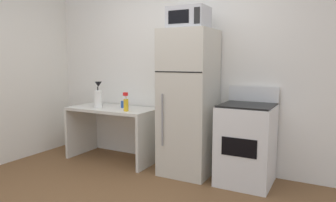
% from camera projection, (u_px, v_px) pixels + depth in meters
% --- Properties ---
extents(wall_back_white, '(5.00, 0.10, 2.60)m').
position_uv_depth(wall_back_white, '(186.00, 69.00, 4.19)').
color(wall_back_white, white).
rests_on(wall_back_white, ground).
extents(desk, '(1.26, 0.63, 0.75)m').
position_uv_depth(desk, '(113.00, 123.00, 4.40)').
color(desk, silver).
rests_on(desk, ground).
extents(desk_lamp, '(0.14, 0.12, 0.35)m').
position_uv_depth(desk_lamp, '(98.00, 89.00, 4.56)').
color(desk_lamp, black).
rests_on(desk_lamp, desk).
extents(paper_towel_roll, '(0.11, 0.11, 0.24)m').
position_uv_depth(paper_towel_roll, '(98.00, 99.00, 4.34)').
color(paper_towel_roll, white).
rests_on(paper_towel_roll, desk).
extents(coffee_mug, '(0.08, 0.08, 0.09)m').
position_uv_depth(coffee_mug, '(124.00, 104.00, 4.36)').
color(coffee_mug, '#264C99').
rests_on(coffee_mug, desk).
extents(spray_bottle, '(0.06, 0.06, 0.25)m').
position_uv_depth(spray_bottle, '(126.00, 104.00, 4.04)').
color(spray_bottle, yellow).
rests_on(spray_bottle, desk).
extents(refrigerator, '(0.61, 0.63, 1.78)m').
position_uv_depth(refrigerator, '(189.00, 103.00, 3.81)').
color(refrigerator, beige).
rests_on(refrigerator, ground).
extents(microwave, '(0.46, 0.35, 0.26)m').
position_uv_depth(microwave, '(189.00, 18.00, 3.67)').
color(microwave, '#B7B7BC').
rests_on(microwave, refrigerator).
extents(oven_range, '(0.59, 0.61, 1.10)m').
position_uv_depth(oven_range, '(246.00, 143.00, 3.54)').
color(oven_range, white).
rests_on(oven_range, ground).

